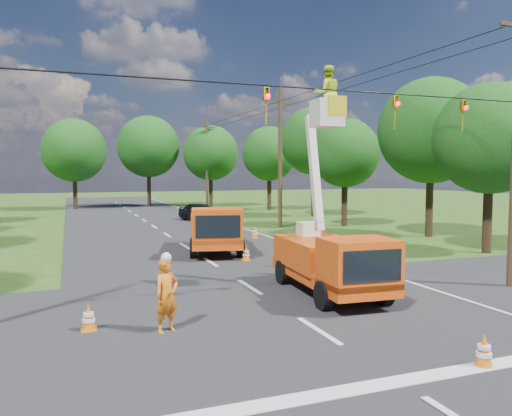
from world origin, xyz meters
name	(u,v)px	position (x,y,z in m)	size (l,w,h in m)	color
ground	(167,236)	(0.00, 20.00, 0.00)	(140.00, 140.00, 0.00)	#274B16
road_main	(167,236)	(0.00, 20.00, 0.00)	(12.00, 100.00, 0.06)	black
road_cross	(286,311)	(0.00, 2.00, 0.00)	(56.00, 10.00, 0.07)	black
stop_bar	(399,384)	(0.00, -3.20, 0.00)	(9.00, 0.45, 0.02)	silver
edge_line	(252,232)	(5.60, 20.00, 0.00)	(0.12, 90.00, 0.02)	silver
bucket_truck	(331,245)	(2.13, 3.21, 1.62)	(2.54, 5.67, 7.37)	#D84B0F
second_truck	(216,228)	(1.05, 12.76, 1.20)	(3.70, 6.52, 2.31)	#D84B0F
ground_worker	(167,296)	(-3.50, 1.33, 0.92)	(0.67, 0.44, 1.85)	#D75D12
distant_car	(200,212)	(4.21, 28.21, 0.75)	(1.76, 4.38, 1.49)	black
traffic_cone_0	(484,351)	(2.06, -3.18, 0.36)	(0.38, 0.38, 0.71)	orange
traffic_cone_1	(276,258)	(2.36, 8.24, 0.36)	(0.38, 0.38, 0.71)	orange
traffic_cone_2	(246,253)	(1.61, 9.90, 0.36)	(0.38, 0.38, 0.71)	orange
traffic_cone_3	(89,317)	(-5.31, 2.08, 0.36)	(0.38, 0.38, 0.71)	orange
traffic_cone_6	(255,233)	(4.60, 16.79, 0.36)	(0.38, 0.38, 0.71)	orange
pole_right_mid	(280,156)	(8.50, 22.00, 5.11)	(1.80, 0.30, 10.00)	#4C3823
pole_right_far	(207,161)	(8.50, 42.00, 5.11)	(1.80, 0.30, 10.00)	#4C3823
signal_span	(356,106)	(2.23, 1.99, 5.88)	(18.00, 0.29, 1.07)	black
tree_right_a	(490,139)	(13.50, 8.00, 5.56)	(5.40, 5.40, 8.28)	#382616
tree_right_b	(431,131)	(15.00, 14.00, 6.43)	(6.40, 6.40, 9.65)	#382616
tree_right_c	(345,153)	(13.20, 21.00, 5.31)	(5.00, 5.00, 7.83)	#382616
tree_right_d	(314,141)	(14.80, 29.00, 6.68)	(6.00, 6.00, 9.70)	#382616
tree_right_e	(269,154)	(13.80, 37.00, 5.81)	(5.60, 5.60, 8.63)	#382616
tree_far_a	(74,150)	(-5.00, 45.00, 6.19)	(6.60, 6.60, 9.50)	#382616
tree_far_b	(148,147)	(3.00, 47.00, 6.81)	(7.00, 7.00, 10.32)	#382616
tree_far_c	(211,153)	(9.50, 44.00, 6.06)	(6.20, 6.20, 9.18)	#382616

